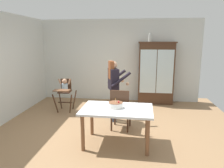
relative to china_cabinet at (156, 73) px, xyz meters
name	(u,v)px	position (x,y,z in m)	size (l,w,h in m)	color
ground_plane	(108,131)	(-1.23, -2.37, -0.99)	(6.24, 6.24, 0.00)	#93704C
wall_back	(119,61)	(-1.23, 0.26, 0.36)	(5.32, 0.06, 2.70)	silver
china_cabinet	(156,73)	(0.00, 0.00, 0.00)	(1.16, 0.48, 1.98)	#422819
ceramic_vase	(150,38)	(-0.22, 0.00, 1.10)	(0.13, 0.13, 0.27)	#B2B7B2
high_chair_with_toddler	(65,89)	(-2.65, -1.11, -0.34)	(0.60, 0.70, 0.95)	#422819
adult_person	(114,84)	(-1.17, -1.69, -0.03)	(0.63, 0.62, 1.53)	#33425B
dining_table	(117,113)	(-0.97, -2.92, -0.36)	(1.39, 0.91, 0.74)	silver
birthday_cake	(116,105)	(-1.00, -2.88, -0.20)	(0.28, 0.28, 0.19)	white
dining_chair_far_side	(120,107)	(-0.95, -2.27, -0.44)	(0.48, 0.48, 0.96)	#422819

